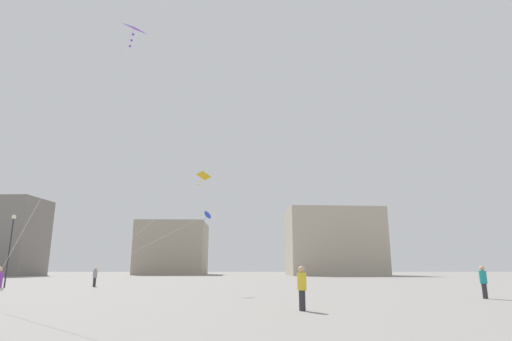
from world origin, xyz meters
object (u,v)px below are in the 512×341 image
kite_cobalt_diamond (206,215)px  kite_amber_delta (199,181)px  building_right_hall (335,242)px  person_in_grey (95,276)px  kite_violet_delta (129,39)px  person_in_teal (483,281)px  lamppost_east (11,239)px  person_in_yellow (302,286)px  building_centre_hall (173,249)px

kite_cobalt_diamond → kite_amber_delta: bearing=-87.4°
building_right_hall → kite_cobalt_diamond: bearing=-114.3°
person_in_grey → kite_violet_delta: 24.61m
person_in_teal → kite_amber_delta: bearing=-93.7°
kite_cobalt_diamond → building_right_hall: size_ratio=0.48×
kite_violet_delta → lamppost_east: bearing=128.1°
kite_amber_delta → building_right_hall: size_ratio=0.51×
person_in_yellow → lamppost_east: lamppost_east is taller
kite_amber_delta → person_in_teal: bearing=-24.1°
lamppost_east → kite_violet_delta: bearing=-51.9°
person_in_yellow → person_in_teal: bearing=108.0°
person_in_yellow → lamppost_east: size_ratio=0.28×
kite_amber_delta → building_centre_hall: 69.12m
kite_violet_delta → lamppost_east: (-15.36, 19.62, -7.06)m
kite_violet_delta → kite_amber_delta: bearing=85.5°
building_centre_hall → building_right_hall: 37.46m
person_in_grey → lamppost_east: lamppost_east is taller
kite_amber_delta → kite_cobalt_diamond: kite_amber_delta is taller
kite_amber_delta → lamppost_east: size_ratio=1.74×
person_in_yellow → building_right_hall: (15.24, 70.60, 6.00)m
person_in_grey → kite_amber_delta: kite_amber_delta is taller
person_in_teal → building_right_hall: bearing=-163.9°
building_right_hall → lamppost_east: bearing=-126.0°
person_in_grey → person_in_yellow: size_ratio=0.97×
person_in_teal → building_right_hall: (4.84, 64.51, 5.99)m
person_in_teal → person_in_grey: size_ratio=1.05×
kite_amber_delta → kite_violet_delta: bearing=-94.5°
person_in_grey → person_in_yellow: (15.52, -19.91, 0.02)m
kite_amber_delta → building_right_hall: (21.22, 57.17, -1.01)m
person_in_yellow → building_right_hall: building_right_hall is taller
person_in_teal → person_in_grey: bearing=-97.6°
person_in_teal → lamppost_east: size_ratio=0.28×
kite_amber_delta → person_in_grey: bearing=145.8°
person_in_grey → kite_cobalt_diamond: kite_cobalt_diamond is taller
person_in_grey → kite_violet_delta: size_ratio=0.16×
building_centre_hall → person_in_teal: bearing=-67.4°
kite_cobalt_diamond → building_right_hall: bearing=65.7°
building_right_hall → building_centre_hall: bearing=164.0°
person_in_grey → kite_violet_delta: bearing=49.3°
kite_cobalt_diamond → building_centre_hall: (-14.37, 58.33, -0.53)m
lamppost_east → building_centre_hall: bearing=88.4°
building_centre_hall → building_right_hall: (36.00, -10.32, 0.98)m
kite_amber_delta → kite_cobalt_diamond: bearing=92.6°
kite_violet_delta → lamppost_east: kite_violet_delta is taller
person_in_teal → kite_amber_delta: 19.26m
kite_amber_delta → building_right_hall: building_right_hall is taller
kite_cobalt_diamond → building_right_hall: (21.63, 48.01, 0.45)m
person_in_teal → building_centre_hall: 81.21m
kite_amber_delta → building_centre_hall: bearing=102.4°
building_centre_hall → lamppost_east: building_centre_hall is taller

